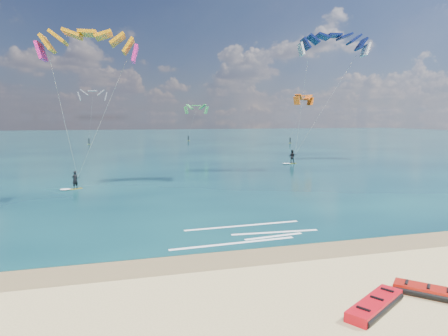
{
  "coord_description": "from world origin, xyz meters",
  "views": [
    {
      "loc": [
        -6.27,
        -14.07,
        6.49
      ],
      "look_at": [
        -0.23,
        8.0,
        3.59
      ],
      "focal_mm": 32.0,
      "sensor_mm": 36.0,
      "label": 1
    }
  ],
  "objects_px": {
    "packed_kite_left": "(375,310)",
    "kitesurfer_far": "(313,94)",
    "packed_kite_mid": "(425,295)",
    "kitesurfer_main": "(82,104)"
  },
  "relations": [
    {
      "from": "packed_kite_mid",
      "to": "kitesurfer_main",
      "type": "distance_m",
      "value": 28.53
    },
    {
      "from": "packed_kite_mid",
      "to": "kitesurfer_main",
      "type": "height_order",
      "value": "kitesurfer_main"
    },
    {
      "from": "packed_kite_mid",
      "to": "kitesurfer_main",
      "type": "xyz_separation_m",
      "value": [
        -13.4,
        24.01,
        7.61
      ]
    },
    {
      "from": "kitesurfer_main",
      "to": "kitesurfer_far",
      "type": "bearing_deg",
      "value": -1.2
    },
    {
      "from": "packed_kite_left",
      "to": "kitesurfer_main",
      "type": "relative_size",
      "value": 0.22
    },
    {
      "from": "packed_kite_mid",
      "to": "kitesurfer_far",
      "type": "xyz_separation_m",
      "value": [
        14.5,
        36.65,
        9.51
      ]
    },
    {
      "from": "packed_kite_mid",
      "to": "kitesurfer_far",
      "type": "relative_size",
      "value": 0.13
    },
    {
      "from": "packed_kite_left",
      "to": "kitesurfer_far",
      "type": "xyz_separation_m",
      "value": [
        16.99,
        37.15,
        9.51
      ]
    },
    {
      "from": "kitesurfer_main",
      "to": "packed_kite_mid",
      "type": "bearing_deg",
      "value": -86.41
    },
    {
      "from": "packed_kite_left",
      "to": "kitesurfer_far",
      "type": "height_order",
      "value": "kitesurfer_far"
    }
  ]
}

